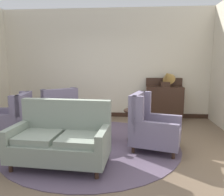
# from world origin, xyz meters

# --- Properties ---
(ground) EXTENTS (8.42, 8.42, 0.00)m
(ground) POSITION_xyz_m (0.00, 0.00, 0.00)
(ground) COLOR brown
(wall_back) EXTENTS (6.17, 0.08, 3.10)m
(wall_back) POSITION_xyz_m (0.00, 2.67, 1.55)
(wall_back) COLOR beige
(wall_back) RESTS_ON ground
(baseboard_back) EXTENTS (6.01, 0.03, 0.12)m
(baseboard_back) POSITION_xyz_m (0.00, 2.61, 0.06)
(baseboard_back) COLOR #382319
(baseboard_back) RESTS_ON ground
(area_rug) EXTENTS (3.42, 3.42, 0.01)m
(area_rug) POSITION_xyz_m (0.00, 0.30, 0.01)
(area_rug) COLOR #5B4C60
(area_rug) RESTS_ON ground
(coffee_table) EXTENTS (0.92, 0.92, 0.45)m
(coffee_table) POSITION_xyz_m (-0.18, 0.46, 0.37)
(coffee_table) COLOR #382319
(coffee_table) RESTS_ON ground
(porcelain_vase) EXTENTS (0.19, 0.19, 0.36)m
(porcelain_vase) POSITION_xyz_m (-0.13, 0.43, 0.61)
(porcelain_vase) COLOR #4C7A66
(porcelain_vase) RESTS_ON coffee_table
(settee) EXTENTS (1.55, 0.88, 1.01)m
(settee) POSITION_xyz_m (-0.34, -0.59, 0.42)
(settee) COLOR gray
(settee) RESTS_ON ground
(armchair_beside_settee) EXTENTS (0.95, 0.87, 0.97)m
(armchair_beside_settee) POSITION_xyz_m (-1.76, 0.53, 0.42)
(armchair_beside_settee) COLOR slate
(armchair_beside_settee) RESTS_ON ground
(armchair_near_sideboard) EXTENTS (1.03, 0.94, 1.05)m
(armchair_near_sideboard) POSITION_xyz_m (1.13, 0.15, 0.44)
(armchair_near_sideboard) COLOR slate
(armchair_near_sideboard) RESTS_ON ground
(armchair_back_corner) EXTENTS (1.20, 1.22, 1.00)m
(armchair_back_corner) POSITION_xyz_m (-1.07, 1.41, 0.42)
(armchair_back_corner) COLOR slate
(armchair_back_corner) RESTS_ON ground
(side_table) EXTENTS (0.45, 0.45, 0.65)m
(side_table) POSITION_xyz_m (0.83, 0.60, 0.39)
(side_table) COLOR #382319
(side_table) RESTS_ON ground
(sideboard) EXTENTS (1.01, 0.37, 1.17)m
(sideboard) POSITION_xyz_m (1.67, 2.37, 0.53)
(sideboard) COLOR #382319
(sideboard) RESTS_ON ground
(gramophone) EXTENTS (0.50, 0.56, 0.53)m
(gramophone) POSITION_xyz_m (1.72, 2.28, 1.19)
(gramophone) COLOR #382319
(gramophone) RESTS_ON sideboard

